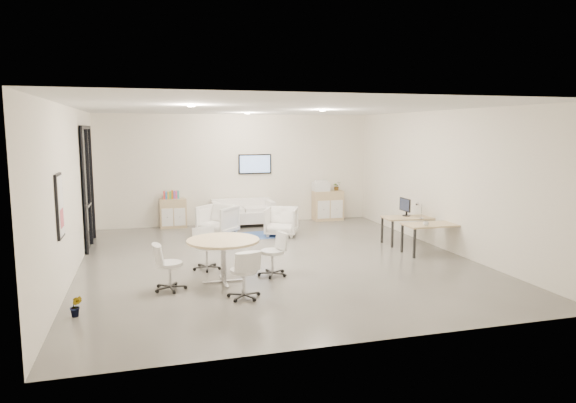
{
  "coord_description": "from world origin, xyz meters",
  "views": [
    {
      "loc": [
        -2.64,
        -10.38,
        2.76
      ],
      "look_at": [
        0.38,
        0.4,
        1.19
      ],
      "focal_mm": 32.0,
      "sensor_mm": 36.0,
      "label": 1
    }
  ],
  "objects_px": {
    "armchair_left": "(217,218)",
    "desk_front": "(433,227)",
    "loveseat": "(243,213)",
    "sideboard_right": "(328,205)",
    "desk_rear": "(409,220)",
    "sideboard_left": "(173,213)",
    "armchair_right": "(281,220)",
    "round_table": "(223,244)"
  },
  "relations": [
    {
      "from": "armchair_left",
      "to": "desk_front",
      "type": "bearing_deg",
      "value": 6.28
    },
    {
      "from": "loveseat",
      "to": "desk_front",
      "type": "xyz_separation_m",
      "value": [
        3.47,
        -4.47,
        0.25
      ]
    },
    {
      "from": "sideboard_right",
      "to": "loveseat",
      "type": "bearing_deg",
      "value": -175.85
    },
    {
      "from": "loveseat",
      "to": "armchair_left",
      "type": "distance_m",
      "value": 1.42
    },
    {
      "from": "loveseat",
      "to": "armchair_left",
      "type": "xyz_separation_m",
      "value": [
        -0.88,
        -1.1,
        0.08
      ]
    },
    {
      "from": "desk_rear",
      "to": "desk_front",
      "type": "height_order",
      "value": "desk_front"
    },
    {
      "from": "sideboard_left",
      "to": "armchair_left",
      "type": "relative_size",
      "value": 0.95
    },
    {
      "from": "armchair_right",
      "to": "desk_rear",
      "type": "height_order",
      "value": "armchair_right"
    },
    {
      "from": "armchair_left",
      "to": "round_table",
      "type": "xyz_separation_m",
      "value": [
        -0.49,
        -4.3,
        0.28
      ]
    },
    {
      "from": "loveseat",
      "to": "armchair_right",
      "type": "bearing_deg",
      "value": -67.83
    },
    {
      "from": "armchair_right",
      "to": "desk_front",
      "type": "relative_size",
      "value": 0.63
    },
    {
      "from": "armchair_right",
      "to": "loveseat",
      "type": "bearing_deg",
      "value": 137.01
    },
    {
      "from": "desk_rear",
      "to": "desk_front",
      "type": "relative_size",
      "value": 1.01
    },
    {
      "from": "loveseat",
      "to": "sideboard_right",
      "type": "bearing_deg",
      "value": 3.22
    },
    {
      "from": "desk_front",
      "to": "round_table",
      "type": "distance_m",
      "value": 4.93
    },
    {
      "from": "sideboard_left",
      "to": "desk_front",
      "type": "xyz_separation_m",
      "value": [
        5.42,
        -4.7,
        0.19
      ]
    },
    {
      "from": "desk_front",
      "to": "round_table",
      "type": "height_order",
      "value": "round_table"
    },
    {
      "from": "armchair_left",
      "to": "desk_front",
      "type": "distance_m",
      "value": 5.51
    },
    {
      "from": "armchair_right",
      "to": "armchair_left",
      "type": "bearing_deg",
      "value": -175.66
    },
    {
      "from": "sideboard_left",
      "to": "desk_rear",
      "type": "bearing_deg",
      "value": -33.99
    },
    {
      "from": "loveseat",
      "to": "armchair_left",
      "type": "relative_size",
      "value": 2.02
    },
    {
      "from": "armchair_right",
      "to": "desk_rear",
      "type": "xyz_separation_m",
      "value": [
        2.75,
        -1.76,
        0.18
      ]
    },
    {
      "from": "sideboard_left",
      "to": "loveseat",
      "type": "bearing_deg",
      "value": -6.51
    },
    {
      "from": "round_table",
      "to": "sideboard_right",
      "type": "bearing_deg",
      "value": 54.1
    },
    {
      "from": "loveseat",
      "to": "round_table",
      "type": "bearing_deg",
      "value": -105.14
    },
    {
      "from": "desk_front",
      "to": "round_table",
      "type": "relative_size",
      "value": 1.0
    },
    {
      "from": "desk_rear",
      "to": "round_table",
      "type": "relative_size",
      "value": 1.01
    },
    {
      "from": "desk_rear",
      "to": "round_table",
      "type": "bearing_deg",
      "value": -152.29
    },
    {
      "from": "sideboard_left",
      "to": "desk_rear",
      "type": "height_order",
      "value": "sideboard_left"
    },
    {
      "from": "armchair_left",
      "to": "sideboard_left",
      "type": "bearing_deg",
      "value": 173.01
    },
    {
      "from": "round_table",
      "to": "desk_rear",
      "type": "bearing_deg",
      "value": 22.2
    },
    {
      "from": "sideboard_left",
      "to": "armchair_left",
      "type": "xyz_separation_m",
      "value": [
        1.07,
        -1.33,
        0.02
      ]
    },
    {
      "from": "sideboard_left",
      "to": "armchair_right",
      "type": "height_order",
      "value": "sideboard_left"
    },
    {
      "from": "sideboard_left",
      "to": "round_table",
      "type": "bearing_deg",
      "value": -84.04
    },
    {
      "from": "sideboard_right",
      "to": "armchair_right",
      "type": "xyz_separation_m",
      "value": [
        -1.97,
        -1.87,
        -0.04
      ]
    },
    {
      "from": "sideboard_right",
      "to": "desk_rear",
      "type": "relative_size",
      "value": 0.69
    },
    {
      "from": "sideboard_left",
      "to": "armchair_left",
      "type": "height_order",
      "value": "armchair_left"
    },
    {
      "from": "loveseat",
      "to": "desk_front",
      "type": "height_order",
      "value": "loveseat"
    },
    {
      "from": "round_table",
      "to": "desk_front",
      "type": "bearing_deg",
      "value": 10.85
    },
    {
      "from": "round_table",
      "to": "sideboard_left",
      "type": "bearing_deg",
      "value": 95.96
    },
    {
      "from": "armchair_left",
      "to": "armchair_right",
      "type": "height_order",
      "value": "armchair_left"
    },
    {
      "from": "desk_front",
      "to": "desk_rear",
      "type": "bearing_deg",
      "value": 91.24
    }
  ]
}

